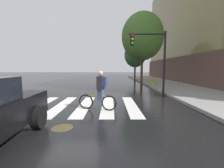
{
  "coord_description": "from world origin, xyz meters",
  "views": [
    {
      "loc": [
        1.85,
        -6.95,
        1.79
      ],
      "look_at": [
        1.9,
        0.37,
        1.01
      ],
      "focal_mm": 23.58,
      "sensor_mm": 36.0,
      "label": 1
    }
  ],
  "objects_px": {
    "traffic_light_near": "(152,52)",
    "street_tree_mid": "(135,55)",
    "cyclist": "(100,91)",
    "street_tree_near": "(142,37)",
    "manhole_cover": "(62,128)",
    "fire_hydrant": "(153,80)"
  },
  "relations": [
    {
      "from": "cyclist",
      "to": "street_tree_near",
      "type": "distance_m",
      "value": 10.27
    },
    {
      "from": "cyclist",
      "to": "manhole_cover",
      "type": "bearing_deg",
      "value": -117.82
    },
    {
      "from": "traffic_light_near",
      "to": "street_tree_near",
      "type": "height_order",
      "value": "street_tree_near"
    },
    {
      "from": "fire_hydrant",
      "to": "street_tree_near",
      "type": "xyz_separation_m",
      "value": [
        -1.26,
        -0.21,
        4.37
      ]
    },
    {
      "from": "cyclist",
      "to": "fire_hydrant",
      "type": "xyz_separation_m",
      "value": [
        4.83,
        8.94,
        -0.31
      ]
    },
    {
      "from": "street_tree_near",
      "to": "manhole_cover",
      "type": "bearing_deg",
      "value": -113.28
    },
    {
      "from": "manhole_cover",
      "to": "street_tree_mid",
      "type": "relative_size",
      "value": 0.12
    },
    {
      "from": "manhole_cover",
      "to": "traffic_light_near",
      "type": "bearing_deg",
      "value": 52.87
    },
    {
      "from": "street_tree_near",
      "to": "street_tree_mid",
      "type": "xyz_separation_m",
      "value": [
        0.34,
        6.37,
        -1.23
      ]
    },
    {
      "from": "fire_hydrant",
      "to": "traffic_light_near",
      "type": "bearing_deg",
      "value": -107.25
    },
    {
      "from": "traffic_light_near",
      "to": "street_tree_near",
      "type": "bearing_deg",
      "value": 85.57
    },
    {
      "from": "traffic_light_near",
      "to": "street_tree_near",
      "type": "distance_m",
      "value": 5.52
    },
    {
      "from": "street_tree_mid",
      "to": "street_tree_near",
      "type": "bearing_deg",
      "value": -93.08
    },
    {
      "from": "cyclist",
      "to": "fire_hydrant",
      "type": "distance_m",
      "value": 10.17
    },
    {
      "from": "manhole_cover",
      "to": "street_tree_near",
      "type": "height_order",
      "value": "street_tree_near"
    },
    {
      "from": "cyclist",
      "to": "traffic_light_near",
      "type": "height_order",
      "value": "traffic_light_near"
    },
    {
      "from": "traffic_light_near",
      "to": "street_tree_near",
      "type": "xyz_separation_m",
      "value": [
        0.4,
        5.11,
        2.04
      ]
    },
    {
      "from": "cyclist",
      "to": "street_tree_near",
      "type": "height_order",
      "value": "street_tree_near"
    },
    {
      "from": "manhole_cover",
      "to": "street_tree_mid",
      "type": "distance_m",
      "value": 18.07
    },
    {
      "from": "traffic_light_near",
      "to": "street_tree_mid",
      "type": "bearing_deg",
      "value": 86.32
    },
    {
      "from": "fire_hydrant",
      "to": "street_tree_near",
      "type": "relative_size",
      "value": 0.11
    },
    {
      "from": "cyclist",
      "to": "street_tree_mid",
      "type": "relative_size",
      "value": 0.31
    }
  ]
}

